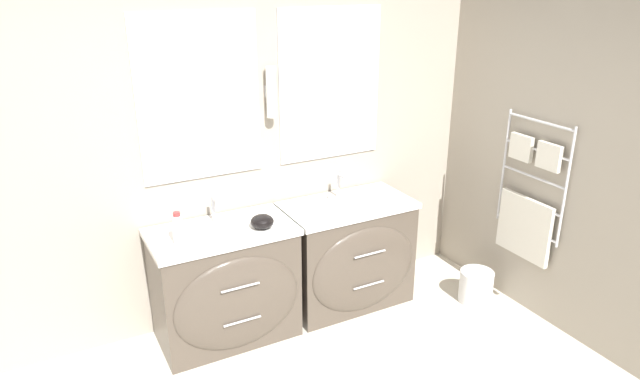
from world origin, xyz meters
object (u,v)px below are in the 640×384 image
at_px(vanity_right, 349,254).
at_px(amenity_bowl, 262,221).
at_px(waste_bin, 476,286).
at_px(toiletry_bottle, 178,229).
at_px(vanity_left, 227,285).

relative_size(vanity_right, amenity_bowl, 6.15).
bearing_deg(waste_bin, toiletry_bottle, 169.65).
height_order(toiletry_bottle, amenity_bowl, toiletry_bottle).
relative_size(vanity_left, vanity_right, 1.00).
distance_m(vanity_right, toiletry_bottle, 1.34).
distance_m(toiletry_bottle, waste_bin, 2.29).
bearing_deg(waste_bin, vanity_left, 166.44).
xyz_separation_m(vanity_right, amenity_bowl, (-0.71, -0.07, 0.44)).
xyz_separation_m(vanity_left, toiletry_bottle, (-0.30, -0.05, 0.50)).
distance_m(vanity_left, toiletry_bottle, 0.58).
bearing_deg(toiletry_bottle, vanity_left, 10.07).
bearing_deg(amenity_bowl, vanity_left, 163.66).
xyz_separation_m(vanity_right, waste_bin, (0.87, -0.44, -0.28)).
distance_m(vanity_left, waste_bin, 1.89).
distance_m(vanity_left, amenity_bowl, 0.51).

